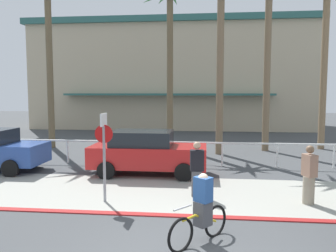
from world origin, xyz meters
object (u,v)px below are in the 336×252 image
(palm_tree_2, at_px, (170,28))
(pedestrian_3, at_px, (309,177))
(palm_tree_1, at_px, (48,21))
(palm_tree_4, at_px, (269,15))
(cyclist_yellow_1, at_px, (201,210))
(palm_tree_3, at_px, (220,18))
(stop_sign_bike_lane, at_px, (104,144))
(car_red_1, at_px, (147,152))
(palm_tree_5, at_px, (325,28))
(pedestrian_1, at_px, (197,172))

(palm_tree_2, distance_m, pedestrian_3, 12.75)
(palm_tree_1, xyz_separation_m, palm_tree_4, (12.02, 0.15, 0.09))
(palm_tree_2, distance_m, cyclist_yellow_1, 14.43)
(palm_tree_3, height_order, palm_tree_4, palm_tree_4)
(stop_sign_bike_lane, relative_size, cyclist_yellow_1, 1.71)
(palm_tree_3, height_order, cyclist_yellow_1, palm_tree_3)
(palm_tree_2, xyz_separation_m, car_red_1, (-0.17, -7.03, -5.94))
(palm_tree_1, bearing_deg, stop_sign_bike_lane, -58.10)
(pedestrian_3, bearing_deg, palm_tree_1, 142.11)
(cyclist_yellow_1, bearing_deg, palm_tree_5, 63.58)
(stop_sign_bike_lane, bearing_deg, pedestrian_3, 4.21)
(stop_sign_bike_lane, height_order, pedestrian_3, stop_sign_bike_lane)
(palm_tree_4, bearing_deg, palm_tree_1, -179.30)
(stop_sign_bike_lane, bearing_deg, palm_tree_5, 48.96)
(palm_tree_5, distance_m, pedestrian_1, 13.31)
(palm_tree_2, xyz_separation_m, palm_tree_5, (8.49, 0.16, -0.16))
(palm_tree_5, relative_size, cyclist_yellow_1, 6.03)
(stop_sign_bike_lane, distance_m, palm_tree_4, 12.69)
(palm_tree_1, relative_size, car_red_1, 2.19)
(palm_tree_1, relative_size, cyclist_yellow_1, 6.42)
(palm_tree_2, bearing_deg, palm_tree_5, 1.11)
(palm_tree_3, bearing_deg, palm_tree_1, 172.91)
(palm_tree_1, relative_size, pedestrian_1, 5.71)
(car_red_1, bearing_deg, pedestrian_1, -53.91)
(pedestrian_1, bearing_deg, palm_tree_1, 134.32)
(stop_sign_bike_lane, relative_size, palm_tree_1, 0.27)
(stop_sign_bike_lane, height_order, cyclist_yellow_1, stop_sign_bike_lane)
(palm_tree_4, height_order, pedestrian_3, palm_tree_4)
(cyclist_yellow_1, bearing_deg, palm_tree_4, 74.72)
(pedestrian_3, bearing_deg, pedestrian_1, 173.64)
(palm_tree_5, xyz_separation_m, pedestrian_3, (-3.53, -10.25, -5.87))
(palm_tree_4, relative_size, palm_tree_5, 1.07)
(palm_tree_2, distance_m, palm_tree_3, 3.48)
(cyclist_yellow_1, bearing_deg, palm_tree_1, 126.15)
(palm_tree_1, height_order, pedestrian_3, palm_tree_1)
(palm_tree_4, relative_size, car_red_1, 2.20)
(pedestrian_1, bearing_deg, palm_tree_3, 83.08)
(stop_sign_bike_lane, height_order, palm_tree_1, palm_tree_1)
(stop_sign_bike_lane, height_order, palm_tree_2, palm_tree_2)
(stop_sign_bike_lane, bearing_deg, palm_tree_3, 67.05)
(palm_tree_1, distance_m, palm_tree_4, 12.02)
(stop_sign_bike_lane, relative_size, palm_tree_4, 0.26)
(palm_tree_1, xyz_separation_m, palm_tree_2, (6.73, 0.99, -0.29))
(palm_tree_4, xyz_separation_m, car_red_1, (-5.45, -6.19, -6.32))
(palm_tree_4, bearing_deg, stop_sign_bike_lane, -122.21)
(palm_tree_3, distance_m, palm_tree_4, 2.90)
(palm_tree_1, xyz_separation_m, palm_tree_5, (15.22, 1.15, -0.45))
(cyclist_yellow_1, distance_m, pedestrian_1, 3.19)
(pedestrian_3, bearing_deg, palm_tree_4, 87.96)
(palm_tree_1, distance_m, pedestrian_1, 13.76)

